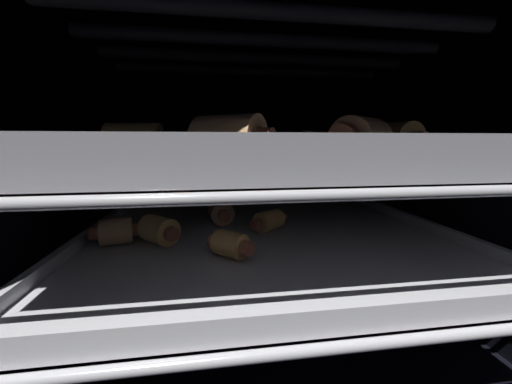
# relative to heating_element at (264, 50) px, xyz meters

# --- Properties ---
(ground_plane) EXTENTS (0.51, 0.52, 0.01)m
(ground_plane) POSITION_rel_heating_element_xyz_m (0.00, -0.00, -0.34)
(ground_plane) COLOR black
(oven_wall_back) EXTENTS (0.51, 0.01, 0.36)m
(oven_wall_back) POSITION_rel_heating_element_xyz_m (0.00, 0.26, -0.15)
(oven_wall_back) COLOR black
(oven_wall_back) RESTS_ON ground_plane
(oven_wall_left) EXTENTS (0.01, 0.50, 0.36)m
(oven_wall_left) POSITION_rel_heating_element_xyz_m (-0.25, -0.00, -0.15)
(oven_wall_left) COLOR black
(oven_wall_left) RESTS_ON ground_plane
(oven_wall_right) EXTENTS (0.01, 0.50, 0.36)m
(oven_wall_right) POSITION_rel_heating_element_xyz_m (0.25, -0.00, -0.15)
(oven_wall_right) COLOR black
(oven_wall_right) RESTS_ON ground_plane
(oven_ceiling) EXTENTS (0.51, 0.52, 0.01)m
(oven_ceiling) POSITION_rel_heating_element_xyz_m (0.00, -0.00, 0.03)
(oven_ceiling) COLOR black
(heating_element) EXTENTS (0.39, 0.22, 0.01)m
(heating_element) POSITION_rel_heating_element_xyz_m (0.00, 0.00, 0.00)
(heating_element) COLOR #333338
(oven_rack_lower) EXTENTS (0.46, 0.49, 0.01)m
(oven_rack_lower) POSITION_rel_heating_element_xyz_m (0.00, 0.00, -0.23)
(oven_rack_lower) COLOR #B7B7BC
(baking_tray_lower) EXTENTS (0.42, 0.42, 0.02)m
(baking_tray_lower) POSITION_rel_heating_element_xyz_m (0.00, -0.00, -0.22)
(baking_tray_lower) COLOR silver
(baking_tray_lower) RESTS_ON oven_rack_lower
(pig_in_blanket_lower_0) EXTENTS (0.05, 0.05, 0.03)m
(pig_in_blanket_lower_0) POSITION_rel_heating_element_xyz_m (-0.12, -0.04, -0.20)
(pig_in_blanket_lower_0) COLOR tan
(pig_in_blanket_lower_0) RESTS_ON baking_tray_lower
(pig_in_blanket_lower_1) EXTENTS (0.04, 0.05, 0.03)m
(pig_in_blanket_lower_1) POSITION_rel_heating_element_xyz_m (-0.05, 0.03, -0.20)
(pig_in_blanket_lower_1) COLOR tan
(pig_in_blanket_lower_1) RESTS_ON baking_tray_lower
(pig_in_blanket_lower_2) EXTENTS (0.06, 0.05, 0.03)m
(pig_in_blanket_lower_2) POSITION_rel_heating_element_xyz_m (-0.13, 0.18, -0.20)
(pig_in_blanket_lower_2) COLOR tan
(pig_in_blanket_lower_2) RESTS_ON baking_tray_lower
(pig_in_blanket_lower_3) EXTENTS (0.05, 0.04, 0.03)m
(pig_in_blanket_lower_3) POSITION_rel_heating_element_xyz_m (-0.05, -0.09, -0.20)
(pig_in_blanket_lower_3) COLOR tan
(pig_in_blanket_lower_3) RESTS_ON baking_tray_lower
(pig_in_blanket_lower_4) EXTENTS (0.05, 0.04, 0.03)m
(pig_in_blanket_lower_4) POSITION_rel_heating_element_xyz_m (0.01, -0.01, -0.20)
(pig_in_blanket_lower_4) COLOR tan
(pig_in_blanket_lower_4) RESTS_ON baking_tray_lower
(pig_in_blanket_lower_5) EXTENTS (0.05, 0.03, 0.03)m
(pig_in_blanket_lower_5) POSITION_rel_heating_element_xyz_m (-0.17, -0.04, -0.20)
(pig_in_blanket_lower_5) COLOR tan
(pig_in_blanket_lower_5) RESTS_ON baking_tray_lower
(oven_rack_upper) EXTENTS (0.46, 0.49, 0.01)m
(oven_rack_upper) POSITION_rel_heating_element_xyz_m (0.00, -0.00, -0.13)
(oven_rack_upper) COLOR #B7B7BC
(baking_tray_upper) EXTENTS (0.42, 0.42, 0.03)m
(baking_tray_upper) POSITION_rel_heating_element_xyz_m (0.00, -0.00, -0.12)
(baking_tray_upper) COLOR gray
(baking_tray_upper) RESTS_ON oven_rack_upper
(pig_in_blanket_upper_0) EXTENTS (0.06, 0.05, 0.03)m
(pig_in_blanket_upper_0) POSITION_rel_heating_element_xyz_m (0.14, 0.01, -0.10)
(pig_in_blanket_upper_0) COLOR tan
(pig_in_blanket_upper_0) RESTS_ON baking_tray_upper
(pig_in_blanket_upper_1) EXTENTS (0.04, 0.04, 0.02)m
(pig_in_blanket_upper_1) POSITION_rel_heating_element_xyz_m (0.10, -0.05, -0.11)
(pig_in_blanket_upper_1) COLOR tan
(pig_in_blanket_upper_1) RESTS_ON baking_tray_upper
(pig_in_blanket_upper_2) EXTENTS (0.05, 0.04, 0.02)m
(pig_in_blanket_upper_2) POSITION_rel_heating_element_xyz_m (0.03, -0.10, -0.11)
(pig_in_blanket_upper_2) COLOR tan
(pig_in_blanket_upper_2) RESTS_ON baking_tray_upper
(pig_in_blanket_upper_3) EXTENTS (0.06, 0.05, 0.03)m
(pig_in_blanket_upper_3) POSITION_rel_heating_element_xyz_m (-0.05, -0.17, -0.11)
(pig_in_blanket_upper_3) COLOR tan
(pig_in_blanket_upper_3) RESTS_ON baking_tray_upper
(pig_in_blanket_upper_4) EXTENTS (0.06, 0.03, 0.03)m
(pig_in_blanket_upper_4) POSITION_rel_heating_element_xyz_m (-0.12, -0.11, -0.11)
(pig_in_blanket_upper_4) COLOR tan
(pig_in_blanket_upper_4) RESTS_ON baking_tray_upper
(pig_in_blanket_upper_5) EXTENTS (0.04, 0.07, 0.03)m
(pig_in_blanket_upper_5) POSITION_rel_heating_element_xyz_m (0.09, -0.13, -0.11)
(pig_in_blanket_upper_5) COLOR tan
(pig_in_blanket_upper_5) RESTS_ON baking_tray_upper
(pig_in_blanket_upper_6) EXTENTS (0.06, 0.05, 0.03)m
(pig_in_blanket_upper_6) POSITION_rel_heating_element_xyz_m (0.04, -0.16, -0.10)
(pig_in_blanket_upper_6) COLOR tan
(pig_in_blanket_upper_6) RESTS_ON baking_tray_upper
(pig_in_blanket_upper_7) EXTENTS (0.04, 0.06, 0.03)m
(pig_in_blanket_upper_7) POSITION_rel_heating_element_xyz_m (0.01, 0.14, -0.11)
(pig_in_blanket_upper_7) COLOR tan
(pig_in_blanket_upper_7) RESTS_ON baking_tray_upper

